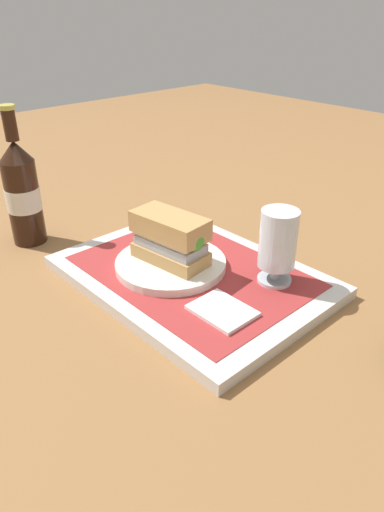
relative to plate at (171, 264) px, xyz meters
name	(u,v)px	position (x,y,z in m)	size (l,w,h in m)	color
ground_plane	(192,281)	(0.03, 0.02, -0.03)	(3.00, 3.00, 0.00)	olive
tray	(192,276)	(0.03, 0.02, -0.02)	(0.44, 0.32, 0.02)	silver
placemat	(192,271)	(0.03, 0.02, -0.01)	(0.38, 0.27, 0.00)	#9E2D2D
plate	(171,264)	(0.00, 0.00, 0.00)	(0.19, 0.19, 0.01)	silver
sandwich	(172,238)	(0.00, 0.00, 0.05)	(0.14, 0.08, 0.08)	tan
beer_glass	(278,243)	(0.15, 0.10, 0.06)	(0.06, 0.06, 0.12)	silver
napkin_folded	(222,311)	(0.15, -0.03, 0.00)	(0.09, 0.07, 0.01)	white
second_bottle	(22,192)	(-0.30, -0.11, 0.08)	(0.07, 0.07, 0.27)	black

